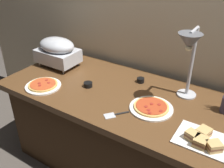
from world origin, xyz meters
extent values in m
plane|color=#4C443D|center=(0.00, 0.00, 0.00)|extent=(8.00, 8.00, 0.00)
cube|color=#C6B593|center=(0.00, 0.50, 1.20)|extent=(4.40, 0.04, 2.40)
cube|color=brown|center=(0.00, 0.00, 0.73)|extent=(1.90, 0.84, 0.05)
cube|color=#3C2715|center=(0.00, 0.00, 0.35)|extent=(1.75, 0.74, 0.71)
cylinder|color=#B7BABF|center=(-0.88, 0.00, 0.78)|extent=(0.01, 0.01, 0.04)
cylinder|color=#B7BABF|center=(-0.59, 0.00, 0.78)|extent=(0.01, 0.01, 0.04)
cylinder|color=#B7BABF|center=(-0.88, 0.20, 0.78)|extent=(0.01, 0.01, 0.04)
cylinder|color=#B7BABF|center=(-0.59, 0.20, 0.78)|extent=(0.01, 0.01, 0.04)
cube|color=#B7BABF|center=(-0.73, 0.10, 0.86)|extent=(0.36, 0.25, 0.12)
ellipsoid|color=#B7BABF|center=(-0.73, 0.10, 0.96)|extent=(0.35, 0.24, 0.13)
cylinder|color=#B7BABF|center=(0.42, 0.23, 0.77)|extent=(0.14, 0.14, 0.01)
cylinder|color=#B7BABF|center=(0.42, 0.23, 1.02)|extent=(0.02, 0.02, 0.50)
cylinder|color=#B7BABF|center=(0.42, 0.16, 1.27)|extent=(0.02, 0.15, 0.02)
cone|color=#595B60|center=(0.42, 0.08, 1.22)|extent=(0.15, 0.15, 0.10)
sphere|color=#F9EAB2|center=(0.42, 0.08, 1.18)|extent=(0.04, 0.04, 0.04)
cylinder|color=white|center=(0.27, -0.07, 0.77)|extent=(0.30, 0.30, 0.01)
cylinder|color=#DBA856|center=(0.27, -0.07, 0.78)|extent=(0.24, 0.24, 0.01)
cylinder|color=#AD3D1E|center=(0.27, -0.07, 0.79)|extent=(0.21, 0.21, 0.00)
cylinder|color=maroon|center=(0.30, -0.16, 0.79)|extent=(0.02, 0.02, 0.00)
cylinder|color=maroon|center=(0.31, -0.03, 0.79)|extent=(0.02, 0.02, 0.00)
cylinder|color=maroon|center=(0.28, -0.13, 0.79)|extent=(0.02, 0.02, 0.00)
cylinder|color=maroon|center=(0.27, -0.05, 0.79)|extent=(0.02, 0.02, 0.00)
cylinder|color=maroon|center=(0.35, -0.10, 0.79)|extent=(0.02, 0.02, 0.00)
cylinder|color=maroon|center=(0.25, -0.10, 0.79)|extent=(0.02, 0.02, 0.00)
cylinder|color=white|center=(-0.57, -0.25, 0.77)|extent=(0.28, 0.28, 0.01)
cylinder|color=gold|center=(-0.57, -0.25, 0.78)|extent=(0.22, 0.22, 0.01)
cylinder|color=#B74723|center=(-0.57, -0.25, 0.79)|extent=(0.20, 0.20, 0.00)
cylinder|color=maroon|center=(-0.59, -0.27, 0.79)|extent=(0.02, 0.02, 0.00)
cylinder|color=maroon|center=(-0.56, -0.29, 0.79)|extent=(0.02, 0.02, 0.00)
cylinder|color=maroon|center=(-0.58, -0.20, 0.79)|extent=(0.02, 0.02, 0.00)
cylinder|color=maroon|center=(-0.54, -0.22, 0.79)|extent=(0.02, 0.02, 0.00)
cube|color=white|center=(0.66, -0.20, 0.77)|extent=(0.33, 0.23, 0.01)
cube|color=tan|center=(0.64, -0.17, 0.78)|extent=(0.09, 0.09, 0.02)
cube|color=brown|center=(0.64, -0.17, 0.80)|extent=(0.09, 0.09, 0.01)
cube|color=tan|center=(0.64, -0.17, 0.81)|extent=(0.09, 0.09, 0.02)
cube|color=tan|center=(0.72, -0.25, 0.78)|extent=(0.10, 0.10, 0.02)
cube|color=brown|center=(0.72, -0.25, 0.80)|extent=(0.10, 0.10, 0.01)
cube|color=tan|center=(0.72, -0.25, 0.81)|extent=(0.10, 0.10, 0.02)
cube|color=tan|center=(0.60, -0.23, 0.78)|extent=(0.09, 0.08, 0.02)
cube|color=brown|center=(0.60, -0.23, 0.80)|extent=(0.09, 0.08, 0.01)
cube|color=tan|center=(0.60, -0.23, 0.81)|extent=(0.09, 0.08, 0.02)
cube|color=tan|center=(0.65, -0.26, 0.78)|extent=(0.07, 0.08, 0.02)
cube|color=brown|center=(0.65, -0.26, 0.80)|extent=(0.07, 0.08, 0.01)
cube|color=tan|center=(0.65, -0.26, 0.81)|extent=(0.07, 0.08, 0.02)
cylinder|color=black|center=(0.04, 0.22, 0.78)|extent=(0.06, 0.06, 0.04)
cylinder|color=maroon|center=(0.04, 0.22, 0.79)|extent=(0.05, 0.05, 0.01)
cylinder|color=black|center=(-0.27, -0.06, 0.78)|extent=(0.07, 0.07, 0.04)
cylinder|color=maroon|center=(-0.27, -0.06, 0.79)|extent=(0.06, 0.06, 0.01)
cube|color=#B7BABF|center=(0.08, -0.29, 0.76)|extent=(0.09, 0.09, 0.00)
cylinder|color=black|center=(0.13, -0.23, 0.76)|extent=(0.07, 0.08, 0.01)
camera|label=1|loc=(0.80, -1.38, 1.74)|focal=39.91mm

